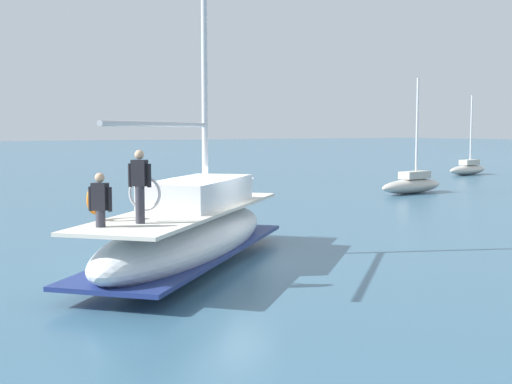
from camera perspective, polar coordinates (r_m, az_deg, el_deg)
The scene contains 4 objects.
ground_plane at distance 18.13m, azimuth -3.02°, elevation -5.78°, with size 400.00×400.00×0.00m, color #38607A.
main_sailboat at distance 17.42m, azimuth -5.55°, elevation -3.23°, with size 8.27×8.69×12.29m.
moored_sloop_far at distance 37.92m, azimuth 13.05°, elevation 0.68°, with size 1.94×5.07×6.28m.
moored_catamaran at distance 54.56m, azimuth 17.45°, elevation 1.92°, with size 1.98×4.86×6.12m.
Camera 1 is at (15.61, -8.54, 3.48)m, focal length 47.38 mm.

